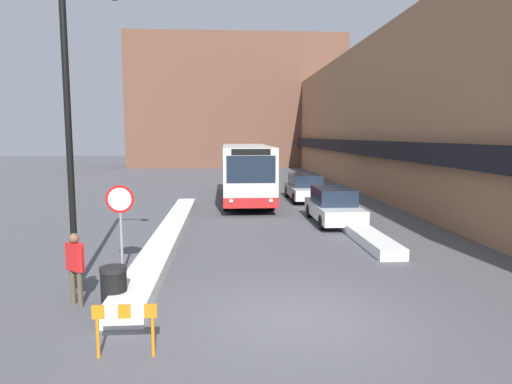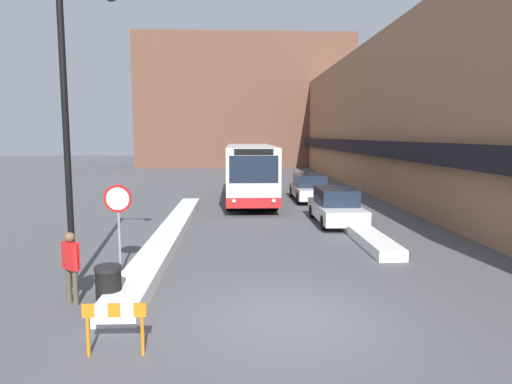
{
  "view_description": "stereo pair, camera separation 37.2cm",
  "coord_description": "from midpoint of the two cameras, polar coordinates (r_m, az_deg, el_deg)",
  "views": [
    {
      "loc": [
        -1.52,
        -9.1,
        3.81
      ],
      "look_at": [
        -0.46,
        6.53,
        1.87
      ],
      "focal_mm": 32.0,
      "sensor_mm": 36.0,
      "label": 1
    },
    {
      "loc": [
        -1.15,
        -9.12,
        3.81
      ],
      "look_at": [
        -0.46,
        6.53,
        1.87
      ],
      "focal_mm": 32.0,
      "sensor_mm": 36.0,
      "label": 2
    }
  ],
  "objects": [
    {
      "name": "ground_plane",
      "position": [
        9.97,
        5.56,
        -15.44
      ],
      "size": [
        160.0,
        160.0,
        0.0
      ],
      "primitive_type": "plane",
      "color": "#515156"
    },
    {
      "name": "building_row_right",
      "position": [
        35.01,
        16.51,
        8.71
      ],
      "size": [
        5.5,
        60.0,
        10.0
      ],
      "color": "#996B4C",
      "rests_on": "ground_plane"
    },
    {
      "name": "building_backdrop_far",
      "position": [
        57.72,
        -1.22,
        11.08
      ],
      "size": [
        26.0,
        8.0,
        15.67
      ],
      "color": "brown",
      "rests_on": "ground_plane"
    },
    {
      "name": "snow_bank_left",
      "position": [
        17.3,
        -10.04,
        -5.09
      ],
      "size": [
        0.9,
        16.02,
        0.4
      ],
      "color": "silver",
      "rests_on": "ground_plane"
    },
    {
      "name": "snow_bank_right",
      "position": [
        19.68,
        12.06,
        -3.71
      ],
      "size": [
        0.9,
        11.06,
        0.36
      ],
      "color": "silver",
      "rests_on": "ground_plane"
    },
    {
      "name": "city_bus",
      "position": [
        26.41,
        -0.33,
        2.6
      ],
      "size": [
        2.63,
        10.69,
        3.24
      ],
      "color": "silver",
      "rests_on": "ground_plane"
    },
    {
      "name": "parked_car_front",
      "position": [
        20.2,
        10.48,
        -1.73
      ],
      "size": [
        1.81,
        4.5,
        1.54
      ],
      "color": "silver",
      "rests_on": "ground_plane"
    },
    {
      "name": "parked_car_middle",
      "position": [
        27.13,
        7.11,
        0.58
      ],
      "size": [
        1.92,
        4.81,
        1.54
      ],
      "color": "silver",
      "rests_on": "ground_plane"
    },
    {
      "name": "stop_sign",
      "position": [
        12.96,
        -16.06,
        -2.1
      ],
      "size": [
        0.76,
        0.08,
        2.48
      ],
      "color": "gray",
      "rests_on": "ground_plane"
    },
    {
      "name": "street_lamp",
      "position": [
        12.02,
        -20.82,
        10.03
      ],
      "size": [
        1.46,
        0.36,
        7.45
      ],
      "color": "black",
      "rests_on": "ground_plane"
    },
    {
      "name": "pedestrian",
      "position": [
        11.15,
        -21.24,
        -8.05
      ],
      "size": [
        0.47,
        0.45,
        1.66
      ],
      "rotation": [
        0.0,
        0.0,
        -0.73
      ],
      "color": "brown",
      "rests_on": "ground_plane"
    },
    {
      "name": "trash_bin",
      "position": [
        10.79,
        -17.0,
        -11.24
      ],
      "size": [
        0.59,
        0.59,
        0.95
      ],
      "color": "black",
      "rests_on": "ground_plane"
    },
    {
      "name": "construction_barricade",
      "position": [
        8.48,
        -16.02,
        -14.98
      ],
      "size": [
        1.1,
        0.06,
        0.94
      ],
      "color": "orange",
      "rests_on": "ground_plane"
    }
  ]
}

